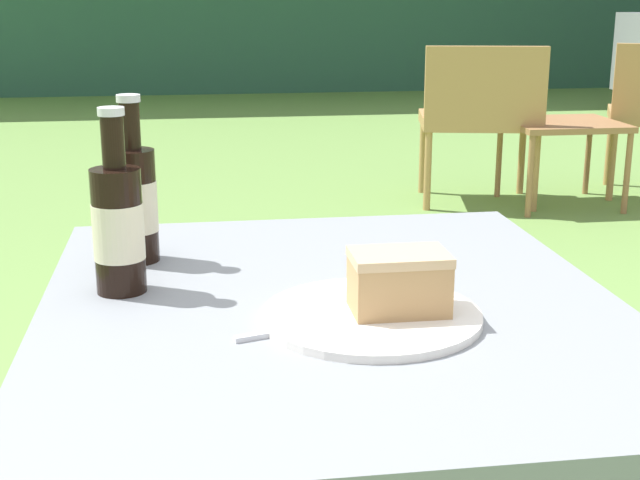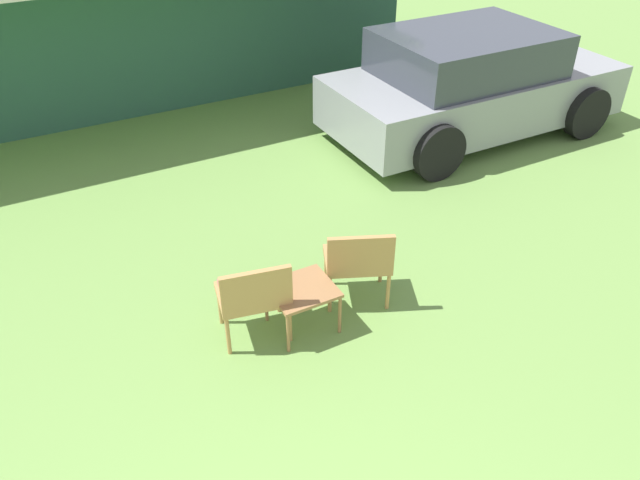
% 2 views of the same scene
% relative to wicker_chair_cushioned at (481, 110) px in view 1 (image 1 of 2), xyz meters
% --- Properties ---
extents(wicker_chair_cushioned, '(0.67, 0.56, 0.81)m').
position_rel_wicker_chair_cushioned_xyz_m(wicker_chair_cushioned, '(0.00, 0.00, 0.00)').
color(wicker_chair_cushioned, '#B2844C').
rests_on(wicker_chair_cushioned, ground_plane).
extents(garden_side_table, '(0.55, 0.50, 0.43)m').
position_rel_wicker_chair_cushioned_xyz_m(garden_side_table, '(0.41, -0.08, -0.10)').
color(garden_side_table, '#996B42').
rests_on(garden_side_table, ground_plane).
extents(patio_table, '(0.71, 0.82, 0.71)m').
position_rel_wicker_chair_cushioned_xyz_m(patio_table, '(-1.30, -3.33, 0.15)').
color(patio_table, gray).
rests_on(patio_table, ground_plane).
extents(cake_on_plate, '(0.26, 0.26, 0.08)m').
position_rel_wicker_chair_cushioned_xyz_m(cake_on_plate, '(-1.25, -3.40, 0.25)').
color(cake_on_plate, white).
rests_on(cake_on_plate, patio_table).
extents(cola_bottle_near, '(0.06, 0.06, 0.23)m').
position_rel_wicker_chair_cushioned_xyz_m(cola_bottle_near, '(-1.54, -3.12, 0.31)').
color(cola_bottle_near, black).
rests_on(cola_bottle_near, patio_table).
extents(cola_bottle_far, '(0.06, 0.06, 0.23)m').
position_rel_wicker_chair_cushioned_xyz_m(cola_bottle_far, '(-1.56, -3.25, 0.31)').
color(cola_bottle_far, black).
rests_on(cola_bottle_far, patio_table).
extents(fork, '(0.18, 0.06, 0.01)m').
position_rel_wicker_chair_cushioned_xyz_m(fork, '(-1.33, -3.42, 0.23)').
color(fork, silver).
rests_on(fork, patio_table).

